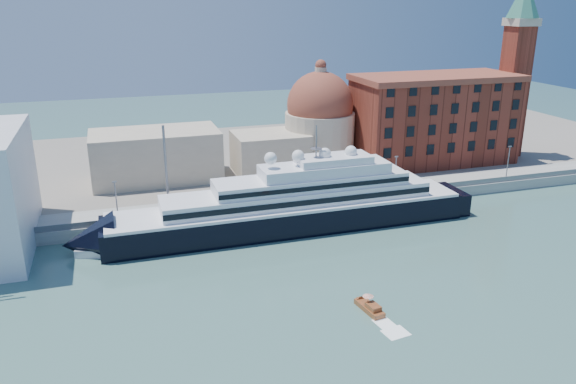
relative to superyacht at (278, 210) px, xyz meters
name	(u,v)px	position (x,y,z in m)	size (l,w,h in m)	color
ground	(318,282)	(-0.22, -23.00, -4.18)	(400.00, 400.00, 0.00)	#39635F
quay	(263,206)	(-0.22, 11.00, -2.93)	(180.00, 10.00, 2.50)	gray
land	(225,159)	(-0.22, 52.00, -3.18)	(260.00, 72.00, 2.00)	slate
quay_fence	(268,205)	(-0.22, 6.50, -1.08)	(180.00, 0.10, 1.20)	slate
superyacht	(278,210)	(0.00, 0.00, 0.00)	(81.12, 11.25, 24.24)	black
service_barge	(113,250)	(-31.57, -1.71, -3.40)	(12.84, 7.72, 2.74)	white
water_taxi	(370,307)	(3.96, -33.61, -3.55)	(2.65, 5.80, 2.66)	maroon
warehouse	(434,118)	(51.78, 29.00, 9.61)	(43.00, 19.00, 23.25)	maroon
campanile	(517,58)	(75.78, 29.00, 24.57)	(8.40, 8.40, 47.00)	maroon
church	(262,136)	(6.17, 34.72, 6.72)	(66.00, 18.00, 25.50)	beige
lamp_posts	(204,176)	(-12.89, 9.27, 5.66)	(120.80, 2.40, 18.00)	slate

